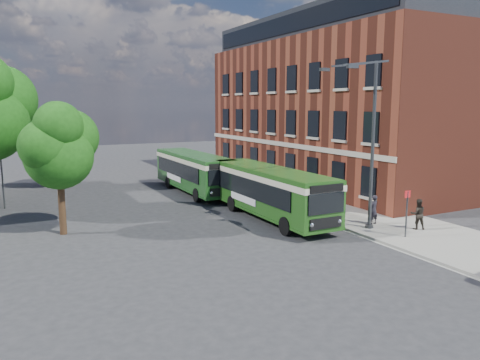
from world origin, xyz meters
TOP-DOWN VIEW (x-y plane):
  - ground at (0.00, 0.00)m, footprint 120.00×120.00m
  - pavement at (7.00, 8.00)m, footprint 6.00×48.00m
  - kerb_line at (3.95, 8.00)m, footprint 0.12×48.00m
  - brick_office at (14.00, 12.00)m, footprint 12.10×26.00m
  - street_lamp at (4.84, -2.00)m, footprint 2.96×2.38m
  - bus_stop_sign at (5.60, -4.20)m, footprint 0.35×0.08m
  - bus_front at (1.78, 2.87)m, footprint 2.65×11.18m
  - bus_rear at (0.75, 12.78)m, footprint 2.65×11.04m
  - pedestrian_a at (5.93, -1.50)m, footprint 0.65×0.48m
  - pedestrian_b at (7.31, -3.38)m, footprint 1.01×0.94m
  - tree_left at (-9.70, 4.67)m, footprint 4.12×3.91m
  - tree_right at (-8.52, 19.19)m, footprint 4.17×3.96m

SIDE VIEW (x-z plane):
  - ground at x=0.00m, z-range 0.00..0.00m
  - kerb_line at x=3.95m, z-range 0.00..0.01m
  - pavement at x=7.00m, z-range 0.00..0.15m
  - pedestrian_b at x=7.31m, z-range 0.15..1.80m
  - pedestrian_a at x=5.93m, z-range 0.15..1.80m
  - bus_stop_sign at x=5.60m, z-range 0.25..2.77m
  - bus_rear at x=0.75m, z-range 0.32..3.34m
  - bus_front at x=1.78m, z-range 0.32..3.34m
  - tree_left at x=-9.70m, z-range 1.24..8.19m
  - tree_right at x=-8.52m, z-range 1.25..8.29m
  - street_lamp at x=4.84m, z-range 0.29..9.29m
  - brick_office at x=14.00m, z-range -0.13..14.07m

